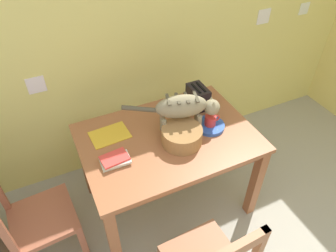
% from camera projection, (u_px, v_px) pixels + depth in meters
% --- Properties ---
extents(wall_rear, '(5.23, 0.11, 2.50)m').
position_uv_depth(wall_rear, '(120.00, 33.00, 2.39)').
color(wall_rear, '#EBDB74').
rests_on(wall_rear, ground_plane).
extents(dining_table, '(1.25, 0.87, 0.76)m').
position_uv_depth(dining_table, '(168.00, 146.00, 2.30)').
color(dining_table, '#9E5C39').
rests_on(dining_table, ground_plane).
extents(cat, '(0.67, 0.24, 0.31)m').
position_uv_depth(cat, '(185.00, 108.00, 2.15)').
color(cat, gray).
rests_on(cat, dining_table).
extents(saucer_bowl, '(0.22, 0.22, 0.03)m').
position_uv_depth(saucer_bowl, '(210.00, 126.00, 2.30)').
color(saucer_bowl, blue).
rests_on(saucer_bowl, dining_table).
extents(coffee_mug, '(0.12, 0.08, 0.08)m').
position_uv_depth(coffee_mug, '(211.00, 120.00, 2.27)').
color(coffee_mug, red).
rests_on(coffee_mug, saucer_bowl).
extents(magazine, '(0.28, 0.21, 0.01)m').
position_uv_depth(magazine, '(110.00, 135.00, 2.24)').
color(magazine, gold).
rests_on(magazine, dining_table).
extents(book_stack, '(0.20, 0.14, 0.05)m').
position_uv_depth(book_stack, '(115.00, 160.00, 2.03)').
color(book_stack, silver).
rests_on(book_stack, dining_table).
extents(wicker_basket, '(0.28, 0.28, 0.12)m').
position_uv_depth(wicker_basket, '(182.00, 136.00, 2.15)').
color(wicker_basket, '#9B6E3E').
rests_on(wicker_basket, dining_table).
extents(toaster, '(0.12, 0.20, 0.18)m').
position_uv_depth(toaster, '(198.00, 97.00, 2.46)').
color(toaster, black).
rests_on(toaster, dining_table).
extents(wooden_chair_far, '(0.45, 0.45, 0.92)m').
position_uv_depth(wooden_chair_far, '(35.00, 219.00, 2.08)').
color(wooden_chair_far, '#9B543B').
rests_on(wooden_chair_far, ground_plane).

